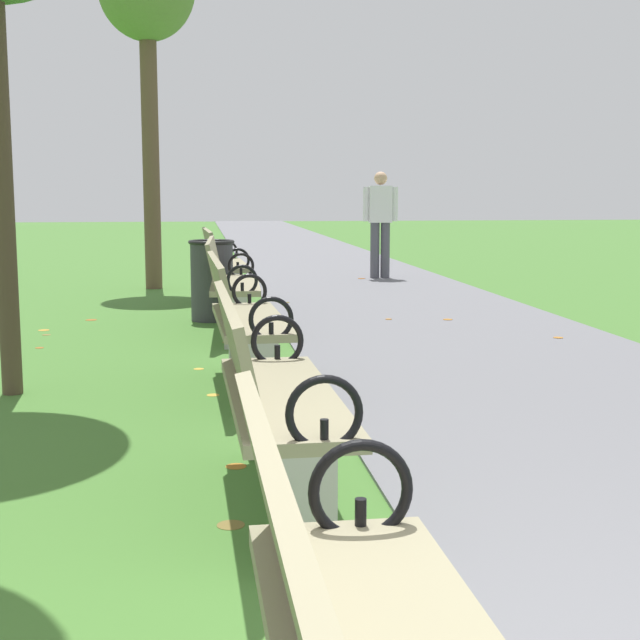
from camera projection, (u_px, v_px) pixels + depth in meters
paved_walkway at (305, 253)px, 19.64m from camera, size 3.04×44.00×0.02m
park_bench_2 at (270, 396)px, 3.81m from camera, size 0.50×1.61×0.90m
park_bench_3 at (242, 319)px, 6.09m from camera, size 0.51×1.61×0.90m
park_bench_4 at (230, 284)px, 8.44m from camera, size 0.54×1.62×0.90m
park_bench_5 at (223, 264)px, 10.69m from camera, size 0.54×1.62×0.90m
pedestrian_walking at (380, 219)px, 13.83m from camera, size 0.53×0.25×1.62m
trash_bin at (212, 280)px, 9.43m from camera, size 0.48×0.48×0.84m
scattered_leaves at (285, 362)px, 7.11m from camera, size 5.33×13.51×0.02m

